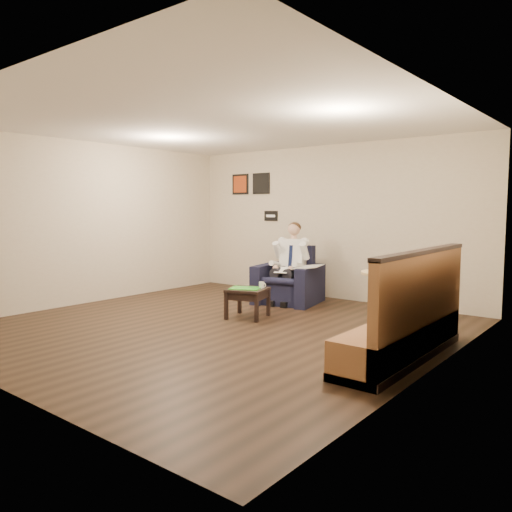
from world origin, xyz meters
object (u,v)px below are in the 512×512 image
Objects in this scene: smartphone at (255,287)px; cafe_table at (387,304)px; armchair at (288,275)px; banquette at (401,305)px; coffee_mug at (262,285)px; green_folder at (245,288)px; side_table at (248,303)px; seated_man at (285,265)px.

cafe_table is (2.11, 0.09, -0.03)m from smartphone.
armchair is 0.43× the size of banquette.
banquette is at bearing -15.80° from coffee_mug.
banquette is at bearing -21.56° from smartphone.
green_folder reaches higher than smartphone.
armchair is 1.86× the size of side_table.
green_folder is at bearing 169.07° from banquette.
smartphone is at bearing 164.95° from banquette.
seated_man is 9.67× the size of smartphone.
armchair is 1.42m from green_folder.
banquette is (2.65, -0.51, 0.15)m from green_folder.
side_table is 0.35m from coffee_mug.
side_table is at bearing 168.40° from banquette.
banquette reaches higher than armchair.
coffee_mug reaches higher than smartphone.
coffee_mug is 0.68× the size of smartphone.
seated_man is at bearing 98.43° from side_table.
side_table is at bearing -97.35° from smartphone.
side_table is at bearing -93.31° from seated_man.
seated_man is at bearing -90.00° from armchair.
seated_man is at bearing 93.33° from smartphone.
seated_man is 3.01× the size of green_folder.
seated_man is 1.12m from smartphone.
armchair reaches higher than smartphone.
seated_man is 0.58× the size of banquette.
banquette is 0.96m from cafe_table.
armchair is at bearing 97.65° from green_folder.
armchair is at bearing 98.74° from side_table.
side_table is at bearing -129.80° from coffee_mug.
cafe_table is (-0.51, 0.80, -0.18)m from banquette.
armchair reaches higher than side_table.
cafe_table is at bearing 7.57° from green_folder.
seated_man is at bearing 147.56° from banquette.
banquette is at bearing -11.60° from side_table.
side_table is at bearing 50.20° from green_folder.
seated_man is 1.60× the size of cafe_table.
cafe_table is at bearing -4.06° from smartphone.
seated_man reaches higher than coffee_mug.
smartphone is at bearing -91.91° from seated_man.
smartphone is at bearing -177.56° from cafe_table.
green_folder is 0.53× the size of cafe_table.
armchair is 2.27× the size of green_folder.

